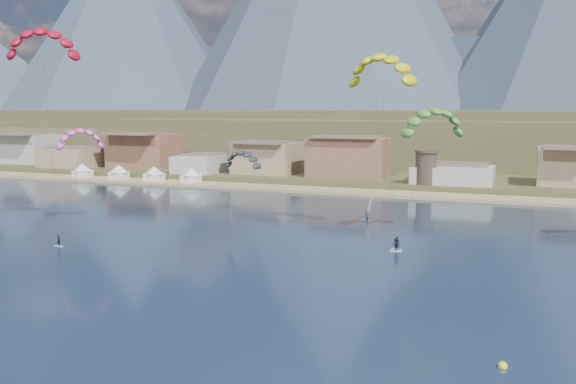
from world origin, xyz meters
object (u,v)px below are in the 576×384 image
Objects in this scene: kitesurfer_yellow at (382,66)px; kitesurfer_green at (433,119)px; kitesurfer_red at (42,39)px; buoy at (503,366)px; windsurfer at (368,213)px; watchtower at (426,167)px.

kitesurfer_green is (8.18, 1.42, -8.53)m from kitesurfer_yellow.
kitesurfer_red is 65.58m from kitesurfer_green.
kitesurfer_yellow reaches higher than buoy.
kitesurfer_yellow is at bearing -170.14° from kitesurfer_green.
kitesurfer_green is at bearing 16.90° from kitesurfer_red.
kitesurfer_red is at bearing -162.06° from kitesurfer_yellow.
buoy is at bearing -23.12° from kitesurfer_red.
kitesurfer_yellow is at bearing 114.06° from buoy.
kitesurfer_yellow is at bearing -68.19° from windsurfer.
kitesurfer_green is at bearing 9.86° from kitesurfer_yellow.
kitesurfer_green is 30.21× the size of buoy.
kitesurfer_yellow is 60.83m from buoy.
kitesurfer_green is (9.82, -56.08, 12.96)m from watchtower.
watchtower is at bearing 102.50° from buoy.
kitesurfer_red is at bearing -163.10° from kitesurfer_green.
buoy is (75.39, -32.18, -32.25)m from kitesurfer_red.
kitesurfer_yellow is at bearing -88.37° from watchtower.
kitesurfer_red is at bearing -124.65° from watchtower.
kitesurfer_yellow reaches higher than kitesurfer_green.
kitesurfer_red is 88.09m from buoy.
windsurfer is at bearing -94.55° from watchtower.
windsurfer is 5.69× the size of buoy.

